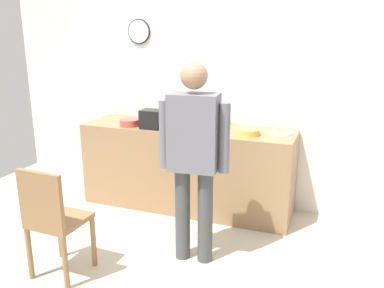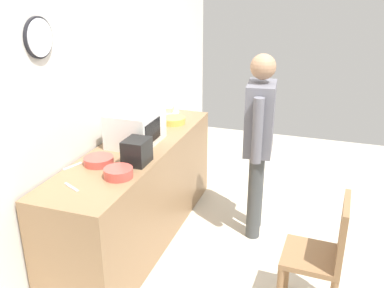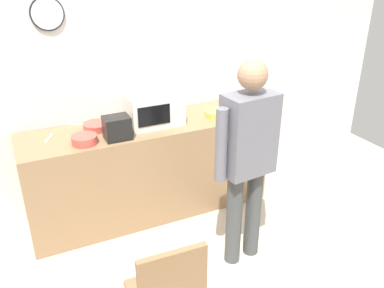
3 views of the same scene
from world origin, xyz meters
TOP-DOWN VIEW (x-y plane):
  - ground_plane at (0.00, 0.00)m, footprint 6.00×6.00m
  - back_wall at (-0.00, 1.60)m, footprint 5.40×0.13m
  - kitchen_counter at (-0.30, 1.22)m, footprint 2.33×0.62m
  - microwave at (-0.23, 1.25)m, footprint 0.50×0.39m
  - sandwich_plate at (0.70, 1.32)m, footprint 0.24×0.24m
  - salad_bowl at (-0.91, 1.06)m, footprint 0.22×0.22m
  - cereal_bowl at (0.39, 1.14)m, footprint 0.24×0.24m
  - mixing_bowl at (-0.75, 1.32)m, footprint 0.23×0.23m
  - toaster at (-0.63, 1.04)m, footprint 0.22×0.18m
  - fork_utensil at (-0.86, 1.49)m, footprint 0.17×0.07m
  - spoon_utensil at (-1.17, 1.30)m, footprint 0.09×0.16m
  - person_standing at (0.16, 0.22)m, footprint 0.59×0.28m
  - wooden_chair at (-0.78, -0.43)m, footprint 0.41×0.41m

SIDE VIEW (x-z plane):
  - ground_plane at x=0.00m, z-range 0.00..0.00m
  - kitchen_counter at x=-0.30m, z-range 0.00..0.93m
  - wooden_chair at x=-0.78m, z-range 0.05..0.99m
  - fork_utensil at x=-0.86m, z-range 0.93..0.94m
  - spoon_utensil at x=-1.17m, z-range 0.93..0.94m
  - sandwich_plate at x=0.70m, z-range 0.92..0.98m
  - mixing_bowl at x=-0.75m, z-range 0.93..0.99m
  - cereal_bowl at x=0.39m, z-range 0.93..0.99m
  - salad_bowl at x=-0.91m, z-range 0.93..1.00m
  - person_standing at x=0.16m, z-range 0.14..1.86m
  - toaster at x=-0.63m, z-range 0.93..1.13m
  - microwave at x=-0.23m, z-range 0.93..1.23m
  - back_wall at x=0.00m, z-range 0.00..2.60m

